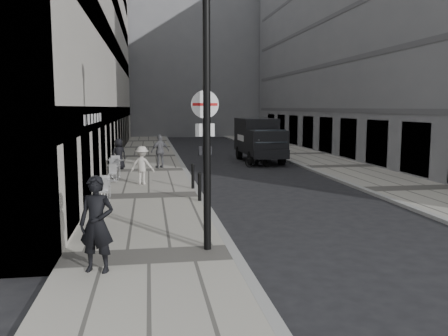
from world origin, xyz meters
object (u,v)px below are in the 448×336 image
Objects in this scene: sign_post at (205,144)px; panel_van at (259,137)px; lamppost at (207,90)px; cyclist at (259,156)px; walking_man at (97,224)px.

panel_van is (5.72, 18.68, -1.05)m from sign_post.
lamppost is 17.10m from cyclist.
sign_post is at bearing 90.00° from lamppost.
lamppost is at bearing -107.23° from panel_van.
walking_man reaches higher than cyclist.
sign_post is 0.66× the size of panel_van.
cyclist is at bearing 72.63° from lamppost.
cyclist is at bearing -103.62° from panel_van.
panel_van reaches higher than walking_man.
cyclist is (5.01, 15.65, -1.96)m from sign_post.
sign_post is 0.57× the size of lamppost.
walking_man is 21.84m from panel_van.
sign_post reaches higher than walking_man.
panel_van is (8.16, 20.25, 0.44)m from walking_man.
walking_man is at bearing -152.09° from sign_post.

